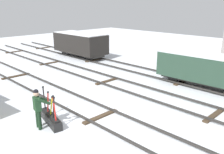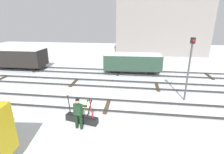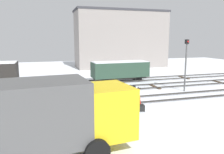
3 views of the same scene
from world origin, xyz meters
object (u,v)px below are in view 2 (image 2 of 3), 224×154
(switch_lever_frame, at_px, (82,118))
(freight_car_far_end, at_px, (132,62))
(rail_worker, at_px, (78,111))
(signal_post, at_px, (189,64))
(freight_car_mid_siding, at_px, (19,58))

(switch_lever_frame, distance_m, freight_car_far_end, 9.42)
(rail_worker, relative_size, signal_post, 0.40)
(signal_post, height_order, freight_car_far_end, signal_post)
(rail_worker, bearing_deg, freight_car_mid_siding, 147.50)
(switch_lever_frame, height_order, signal_post, signal_post)
(signal_post, xyz_separation_m, freight_car_mid_siding, (-15.87, 5.53, -1.22))
(switch_lever_frame, distance_m, rail_worker, 0.88)
(freight_car_far_end, bearing_deg, signal_post, -58.32)
(freight_car_far_end, height_order, freight_car_mid_siding, freight_car_mid_siding)
(switch_lever_frame, relative_size, freight_car_far_end, 0.32)
(freight_car_mid_siding, bearing_deg, rail_worker, -45.15)
(switch_lever_frame, distance_m, freight_car_mid_siding, 13.33)
(rail_worker, relative_size, freight_car_mid_siding, 0.31)
(rail_worker, bearing_deg, switch_lever_frame, 105.92)
(signal_post, bearing_deg, switch_lever_frame, -150.23)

